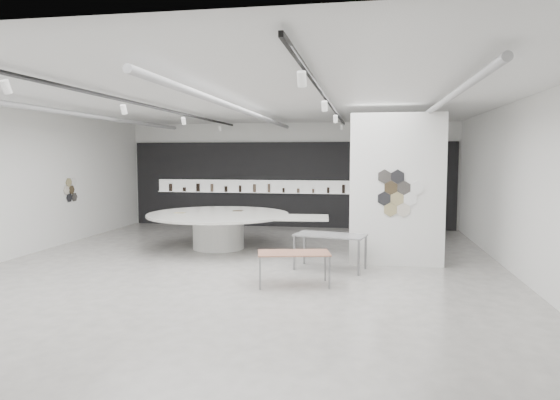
% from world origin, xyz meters
% --- Properties ---
extents(room, '(12.02, 14.02, 3.82)m').
position_xyz_m(room, '(-0.09, -0.00, 2.07)').
color(room, '#AEAAA4').
rests_on(room, ground).
extents(back_wall_display, '(11.80, 0.27, 3.10)m').
position_xyz_m(back_wall_display, '(-0.08, 6.93, 1.54)').
color(back_wall_display, black).
rests_on(back_wall_display, ground).
extents(partition_column, '(2.20, 0.38, 3.60)m').
position_xyz_m(partition_column, '(3.50, 1.00, 1.80)').
color(partition_column, white).
rests_on(partition_column, ground).
extents(display_island, '(5.28, 4.26, 1.01)m').
position_xyz_m(display_island, '(-1.20, 2.29, 0.65)').
color(display_island, white).
rests_on(display_island, ground).
extents(sample_table_wood, '(1.55, 1.00, 0.67)m').
position_xyz_m(sample_table_wood, '(1.37, -1.30, 0.62)').
color(sample_table_wood, '#A46C55').
rests_on(sample_table_wood, ground).
extents(sample_table_stone, '(1.71, 1.10, 0.81)m').
position_xyz_m(sample_table_stone, '(1.99, 0.22, 0.74)').
color(sample_table_stone, gray).
rests_on(sample_table_stone, ground).
extents(kitchen_counter, '(1.69, 0.68, 1.33)m').
position_xyz_m(kitchen_counter, '(3.57, 6.53, 0.48)').
color(kitchen_counter, white).
rests_on(kitchen_counter, ground).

